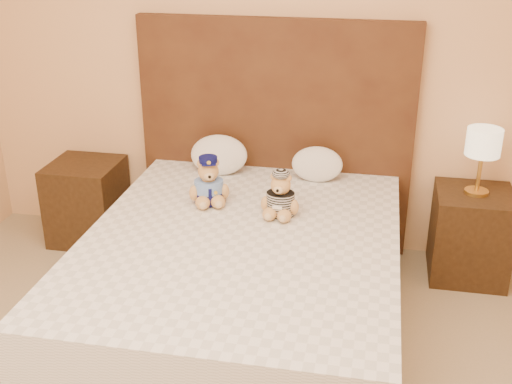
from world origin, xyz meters
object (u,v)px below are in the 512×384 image
(nightstand_left, at_px, (87,201))
(teddy_police, at_px, (209,180))
(pillow_right, at_px, (317,163))
(lamp, at_px, (483,145))
(teddy_prisoner, at_px, (281,194))
(nightstand_right, at_px, (470,234))
(bed, at_px, (242,281))
(pillow_left, at_px, (219,153))

(nightstand_left, height_order, teddy_police, teddy_police)
(pillow_right, bearing_deg, lamp, -1.80)
(teddy_police, bearing_deg, nightstand_left, 135.86)
(teddy_prisoner, relative_size, pillow_right, 0.80)
(nightstand_right, distance_m, lamp, 0.57)
(bed, relative_size, nightstand_right, 3.64)
(pillow_right, bearing_deg, nightstand_left, -178.89)
(lamp, height_order, pillow_left, lamp)
(bed, height_order, teddy_prisoner, teddy_prisoner)
(nightstand_right, distance_m, pillow_left, 1.63)
(pillow_right, bearing_deg, nightstand_right, -1.80)
(nightstand_left, distance_m, pillow_right, 1.60)
(teddy_police, relative_size, pillow_right, 0.88)
(bed, distance_m, teddy_prisoner, 0.51)
(nightstand_right, relative_size, pillow_left, 1.50)
(teddy_prisoner, distance_m, pillow_right, 0.57)
(lamp, relative_size, pillow_left, 1.09)
(nightstand_left, distance_m, teddy_police, 1.15)
(nightstand_right, bearing_deg, teddy_prisoner, -154.30)
(bed, height_order, pillow_left, pillow_left)
(teddy_police, distance_m, pillow_right, 0.73)
(bed, xyz_separation_m, teddy_prisoner, (0.16, 0.27, 0.40))
(nightstand_right, xyz_separation_m, teddy_police, (-1.52, -0.44, 0.41))
(nightstand_right, distance_m, teddy_prisoner, 1.28)
(nightstand_right, xyz_separation_m, lamp, (-0.00, 0.00, 0.57))
(nightstand_left, height_order, pillow_right, pillow_right)
(nightstand_right, relative_size, teddy_police, 1.99)
(lamp, distance_m, pillow_left, 1.59)
(teddy_prisoner, bearing_deg, pillow_left, 136.63)
(pillow_right, bearing_deg, teddy_police, -140.26)
(bed, distance_m, pillow_left, 0.98)
(bed, bearing_deg, pillow_right, 70.28)
(nightstand_left, xyz_separation_m, teddy_police, (0.98, -0.44, 0.41))
(nightstand_left, distance_m, lamp, 2.56)
(bed, xyz_separation_m, nightstand_right, (1.25, 0.80, -0.00))
(teddy_police, height_order, teddy_prisoner, teddy_police)
(bed, bearing_deg, lamp, 32.62)
(teddy_prisoner, bearing_deg, nightstand_right, 31.16)
(pillow_left, bearing_deg, pillow_right, 0.00)
(teddy_police, bearing_deg, lamp, -3.94)
(lamp, relative_size, teddy_prisoner, 1.60)
(lamp, bearing_deg, bed, -147.38)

